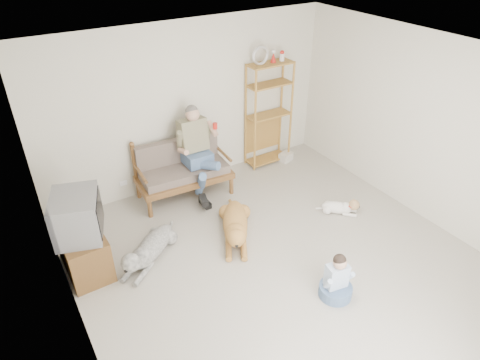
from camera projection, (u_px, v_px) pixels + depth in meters
floor at (287, 270)px, 5.62m from camera, size 5.50×5.50×0.00m
ceiling at (303, 68)px, 4.19m from camera, size 5.50×5.50×0.00m
wall_back at (189, 106)px, 6.89m from camera, size 5.00×0.00×5.00m
wall_left at (70, 263)px, 3.79m from camera, size 0.00×5.50×5.50m
wall_right at (435, 134)px, 6.02m from camera, size 0.00×5.50×5.50m
loveseat at (182, 168)px, 6.91m from camera, size 1.54×0.80×0.95m
man at (199, 159)px, 6.74m from camera, size 0.58×0.82×1.33m
etagere at (269, 114)px, 7.59m from camera, size 0.83×0.36×2.18m
book_stack at (286, 157)px, 8.08m from camera, size 0.28×0.24×0.16m
tv_stand at (83, 251)px, 5.49m from camera, size 0.52×0.91×0.60m
crt_tv at (77, 216)px, 5.17m from camera, size 0.72×0.80×0.56m
wall_outlet at (123, 183)px, 6.88m from camera, size 0.12×0.02×0.08m
golden_retriever at (235, 226)px, 6.13m from camera, size 0.82×1.33×0.44m
shaggy_dog at (148, 250)px, 5.71m from camera, size 1.08×0.95×0.40m
terrier at (342, 207)px, 6.64m from camera, size 0.55×0.54×0.26m
child at (336, 281)px, 5.14m from camera, size 0.41×0.41×0.64m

